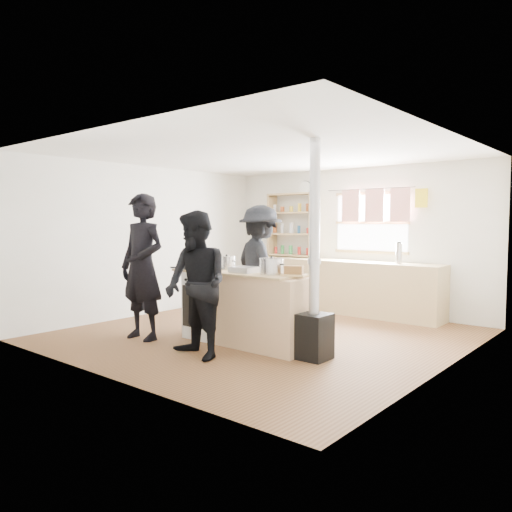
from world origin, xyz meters
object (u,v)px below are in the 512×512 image
at_px(skillet_greens, 194,267).
at_px(person_far, 260,266).
at_px(person_near_right, 196,285).
at_px(stockpot_counter, 272,266).
at_px(thermos, 399,253).
at_px(person_near_left, 142,267).
at_px(stockpot_stove, 226,262).
at_px(flue_heater, 314,303).
at_px(cooking_island, 246,308).
at_px(roast_tray, 244,269).
at_px(bread_board, 294,272).

height_order(skillet_greens, person_far, person_far).
bearing_deg(person_near_right, stockpot_counter, 74.20).
height_order(thermos, person_near_left, person_near_left).
relative_size(stockpot_stove, flue_heater, 0.10).
bearing_deg(stockpot_counter, person_near_right, -116.45).
height_order(cooking_island, person_near_right, person_near_right).
xyz_separation_m(stockpot_stove, flue_heater, (1.51, -0.16, -0.37)).
bearing_deg(stockpot_stove, person_far, 98.61).
bearing_deg(roast_tray, stockpot_counter, 7.97).
relative_size(roast_tray, stockpot_counter, 1.06).
xyz_separation_m(roast_tray, person_near_right, (-0.02, -0.80, -0.12)).
bearing_deg(stockpot_stove, skillet_greens, -137.32).
bearing_deg(thermos, stockpot_stove, -115.86).
bearing_deg(cooking_island, bread_board, 0.63).
bearing_deg(person_far, thermos, -105.05).
xyz_separation_m(cooking_island, flue_heater, (1.05, -0.04, 0.18)).
distance_m(stockpot_counter, person_far, 1.45).
bearing_deg(roast_tray, bread_board, 6.78).
height_order(stockpot_counter, person_near_left, person_near_left).
relative_size(roast_tray, stockpot_stove, 1.27).
height_order(bread_board, flue_heater, flue_heater).
bearing_deg(stockpot_stove, stockpot_counter, -9.11).
bearing_deg(person_far, person_near_left, 92.65).
bearing_deg(thermos, person_far, -128.85).
height_order(stockpot_stove, person_near_right, person_near_right).
bearing_deg(person_near_left, thermos, 54.27).
distance_m(cooking_island, skillet_greens, 0.93).
distance_m(stockpot_counter, bread_board, 0.31).
height_order(flue_heater, person_near_left, flue_heater).
relative_size(skillet_greens, stockpot_stove, 1.62).
distance_m(cooking_island, person_near_right, 0.95).
relative_size(skillet_greens, roast_tray, 1.27).
xyz_separation_m(thermos, person_near_right, (-0.83, -3.64, -0.21)).
height_order(flue_heater, person_far, flue_heater).
distance_m(thermos, stockpot_counter, 2.82).
distance_m(thermos, cooking_island, 2.95).
height_order(skillet_greens, roast_tray, roast_tray).
height_order(stockpot_counter, person_far, person_far).
bearing_deg(stockpot_counter, bread_board, 5.22).
bearing_deg(person_near_left, cooking_island, 23.78).
bearing_deg(roast_tray, stockpot_stove, 157.67).
xyz_separation_m(stockpot_counter, person_near_right, (-0.42, -0.85, -0.18)).
bearing_deg(thermos, flue_heater, -85.40).
bearing_deg(cooking_island, flue_heater, -2.35).
bearing_deg(person_near_left, bread_board, 14.34).
height_order(skillet_greens, person_near_left, person_near_left).
bearing_deg(stockpot_counter, cooking_island, 177.29).
height_order(stockpot_counter, bread_board, stockpot_counter).
relative_size(stockpot_counter, flue_heater, 0.12).
xyz_separation_m(stockpot_stove, person_near_right, (0.46, -0.99, -0.17)).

